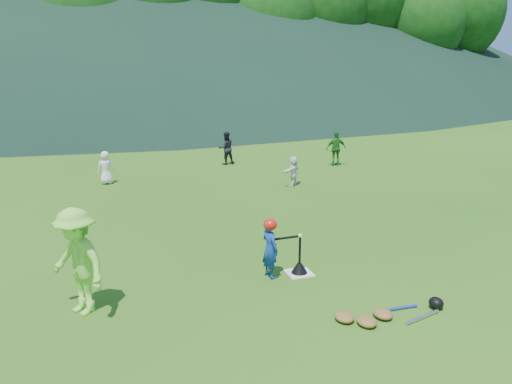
# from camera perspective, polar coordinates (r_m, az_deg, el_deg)

# --- Properties ---
(ground) EXTENTS (120.00, 120.00, 0.00)m
(ground) POSITION_cam_1_polar(r_m,az_deg,el_deg) (9.28, 4.96, -9.25)
(ground) COLOR #265413
(ground) RESTS_ON ground
(home_plate) EXTENTS (0.45, 0.45, 0.02)m
(home_plate) POSITION_cam_1_polar(r_m,az_deg,el_deg) (9.27, 4.96, -9.20)
(home_plate) COLOR silver
(home_plate) RESTS_ON ground
(baseball) EXTENTS (0.08, 0.08, 0.08)m
(baseball) POSITION_cam_1_polar(r_m,az_deg,el_deg) (9.00, 5.07, -4.97)
(baseball) COLOR white
(baseball) RESTS_ON batting_tee
(batter_child) EXTENTS (0.35, 0.44, 1.07)m
(batter_child) POSITION_cam_1_polar(r_m,az_deg,el_deg) (8.91, 1.60, -6.52)
(batter_child) COLOR navy
(batter_child) RESTS_ON ground
(adult_coach) EXTENTS (1.14, 1.25, 1.68)m
(adult_coach) POSITION_cam_1_polar(r_m,az_deg,el_deg) (8.06, -19.71, -7.51)
(adult_coach) COLOR #83DE41
(adult_coach) RESTS_ON ground
(fielder_a) EXTENTS (0.53, 0.38, 1.03)m
(fielder_a) POSITION_cam_1_polar(r_m,az_deg,el_deg) (16.10, -16.79, 2.68)
(fielder_a) COLOR white
(fielder_a) RESTS_ON ground
(fielder_b) EXTENTS (0.62, 0.51, 1.20)m
(fielder_b) POSITION_cam_1_polar(r_m,az_deg,el_deg) (18.31, -3.44, 5.03)
(fielder_b) COLOR black
(fielder_b) RESTS_ON ground
(fielder_c) EXTENTS (0.76, 0.38, 1.25)m
(fielder_c) POSITION_cam_1_polar(r_m,az_deg,el_deg) (18.28, 9.14, 4.94)
(fielder_c) COLOR #236E21
(fielder_c) RESTS_ON ground
(fielder_d) EXTENTS (0.84, 0.72, 0.91)m
(fielder_d) POSITION_cam_1_polar(r_m,az_deg,el_deg) (15.26, 4.28, 2.40)
(fielder_d) COLOR white
(fielder_d) RESTS_ON ground
(batting_tee) EXTENTS (0.30, 0.30, 0.68)m
(batting_tee) POSITION_cam_1_polar(r_m,az_deg,el_deg) (9.22, 4.98, -8.52)
(batting_tee) COLOR black
(batting_tee) RESTS_ON home_plate
(batter_gear) EXTENTS (0.73, 0.26, 0.43)m
(batter_gear) POSITION_cam_1_polar(r_m,az_deg,el_deg) (8.77, 1.77, -3.87)
(batter_gear) COLOR red
(batter_gear) RESTS_ON ground
(equipment_pile) EXTENTS (1.80, 0.60, 0.19)m
(equipment_pile) POSITION_cam_1_polar(r_m,az_deg,el_deg) (8.01, 14.35, -13.35)
(equipment_pile) COLOR olive
(equipment_pile) RESTS_ON ground
(outfield_fence) EXTENTS (70.07, 0.08, 1.33)m
(outfield_fence) POSITION_cam_1_polar(r_m,az_deg,el_deg) (36.02, -13.15, 9.85)
(outfield_fence) COLOR gray
(outfield_fence) RESTS_ON ground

